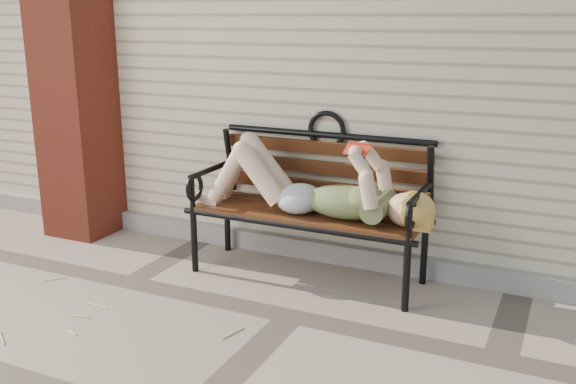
% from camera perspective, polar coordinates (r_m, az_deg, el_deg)
% --- Properties ---
extents(ground, '(80.00, 80.00, 0.00)m').
position_cam_1_polar(ground, '(4.07, 0.30, -10.99)').
color(ground, gray).
rests_on(ground, ground).
extents(house_wall, '(8.00, 4.00, 3.00)m').
position_cam_1_polar(house_wall, '(6.50, 11.66, 12.38)').
color(house_wall, beige).
rests_on(house_wall, ground).
extents(foundation_strip, '(8.00, 0.10, 0.15)m').
position_cam_1_polar(foundation_strip, '(4.86, 5.08, -5.54)').
color(foundation_strip, gray).
rests_on(foundation_strip, ground).
extents(brick_pillar, '(0.50, 0.50, 2.00)m').
position_cam_1_polar(brick_pillar, '(5.63, -18.22, 6.39)').
color(brick_pillar, maroon).
rests_on(brick_pillar, ground).
extents(garden_bench, '(1.78, 0.71, 1.15)m').
position_cam_1_polar(garden_bench, '(4.53, 2.25, 0.51)').
color(garden_bench, black).
rests_on(garden_bench, ground).
extents(reading_woman, '(1.68, 0.38, 0.53)m').
position_cam_1_polar(reading_woman, '(4.39, 1.72, 0.54)').
color(reading_woman, '#0A4249').
rests_on(reading_woman, ground).
extents(straw_scatter, '(3.00, 1.69, 0.01)m').
position_cam_1_polar(straw_scatter, '(4.06, -23.55, -12.37)').
color(straw_scatter, '#E6DB70').
rests_on(straw_scatter, ground).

